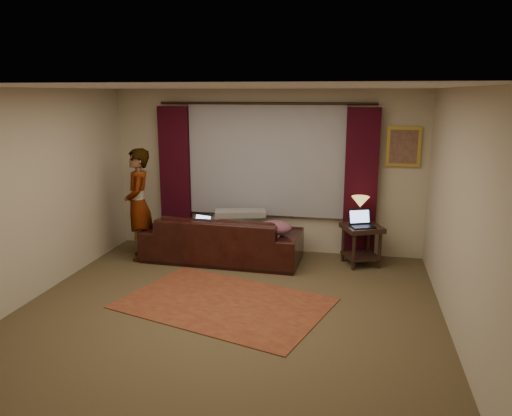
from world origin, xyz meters
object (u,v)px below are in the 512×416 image
(tiffany_lamp, at_px, (360,210))
(person, at_px, (138,205))
(laptop_sofa, at_px, (199,223))
(laptop_table, at_px, (363,219))
(sofa, at_px, (222,230))
(end_table, at_px, (361,245))

(tiffany_lamp, relative_size, person, 0.25)
(laptop_sofa, distance_m, laptop_table, 2.46)
(laptop_sofa, distance_m, person, 0.98)
(sofa, relative_size, laptop_sofa, 7.23)
(laptop_table, relative_size, person, 0.21)
(sofa, distance_m, laptop_sofa, 0.37)
(sofa, height_order, tiffany_lamp, tiffany_lamp)
(laptop_sofa, height_order, end_table, laptop_sofa)
(sofa, relative_size, person, 1.40)
(end_table, xyz_separation_m, person, (-3.38, -0.37, 0.56))
(laptop_sofa, relative_size, end_table, 0.54)
(laptop_sofa, xyz_separation_m, end_table, (2.44, 0.31, -0.29))
(laptop_table, bearing_deg, end_table, 70.38)
(end_table, bearing_deg, tiffany_lamp, 121.80)
(tiffany_lamp, bearing_deg, sofa, -172.69)
(end_table, height_order, person, person)
(laptop_table, bearing_deg, tiffany_lamp, 84.62)
(laptop_table, height_order, person, person)
(sofa, xyz_separation_m, person, (-1.28, -0.18, 0.38))
(sofa, distance_m, person, 1.35)
(tiffany_lamp, distance_m, laptop_table, 0.18)
(end_table, bearing_deg, sofa, -174.67)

